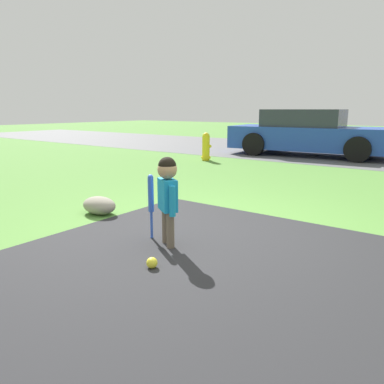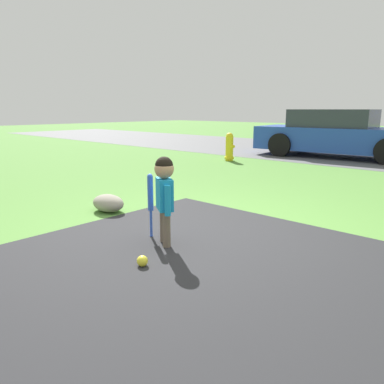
{
  "view_description": "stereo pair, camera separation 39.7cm",
  "coord_description": "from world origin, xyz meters",
  "px_view_note": "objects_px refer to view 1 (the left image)",
  "views": [
    {
      "loc": [
        2.06,
        -3.3,
        1.34
      ],
      "look_at": [
        -0.25,
        -0.19,
        0.48
      ],
      "focal_mm": 35.0,
      "sensor_mm": 36.0,
      "label": 1
    },
    {
      "loc": [
        2.37,
        -3.05,
        1.34
      ],
      "look_at": [
        -0.25,
        -0.19,
        0.48
      ],
      "focal_mm": 35.0,
      "sensor_mm": 36.0,
      "label": 2
    }
  ],
  "objects_px": {
    "baseball_bat": "(151,197)",
    "parked_car": "(309,134)",
    "child": "(168,189)",
    "sports_ball": "(152,263)",
    "fire_hydrant": "(206,147)"
  },
  "relations": [
    {
      "from": "baseball_bat",
      "to": "parked_car",
      "type": "relative_size",
      "value": 0.15
    },
    {
      "from": "child",
      "to": "parked_car",
      "type": "xyz_separation_m",
      "value": [
        -1.51,
        8.14,
        0.05
      ]
    },
    {
      "from": "baseball_bat",
      "to": "sports_ball",
      "type": "height_order",
      "value": "baseball_bat"
    },
    {
      "from": "fire_hydrant",
      "to": "parked_car",
      "type": "height_order",
      "value": "parked_car"
    },
    {
      "from": "baseball_bat",
      "to": "parked_car",
      "type": "distance_m",
      "value": 8.18
    },
    {
      "from": "baseball_bat",
      "to": "sports_ball",
      "type": "distance_m",
      "value": 0.86
    },
    {
      "from": "parked_car",
      "to": "child",
      "type": "bearing_deg",
      "value": -84.78
    },
    {
      "from": "child",
      "to": "baseball_bat",
      "type": "distance_m",
      "value": 0.31
    },
    {
      "from": "fire_hydrant",
      "to": "sports_ball",
      "type": "bearing_deg",
      "value": -59.33
    },
    {
      "from": "sports_ball",
      "to": "parked_car",
      "type": "relative_size",
      "value": 0.02
    },
    {
      "from": "baseball_bat",
      "to": "parked_car",
      "type": "xyz_separation_m",
      "value": [
        -1.24,
        8.08,
        0.19
      ]
    },
    {
      "from": "sports_ball",
      "to": "parked_car",
      "type": "distance_m",
      "value": 8.84
    },
    {
      "from": "baseball_bat",
      "to": "sports_ball",
      "type": "bearing_deg",
      "value": -47.53
    },
    {
      "from": "baseball_bat",
      "to": "fire_hydrant",
      "type": "distance_m",
      "value": 6.2
    },
    {
      "from": "baseball_bat",
      "to": "sports_ball",
      "type": "xyz_separation_m",
      "value": [
        0.51,
        -0.56,
        -0.4
      ]
    }
  ]
}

